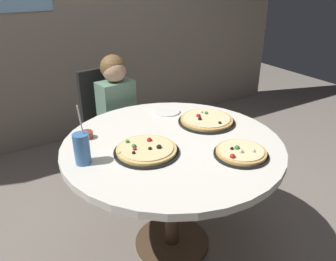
# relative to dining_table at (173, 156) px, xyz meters

# --- Properties ---
(ground_plane) EXTENTS (8.00, 8.00, 0.00)m
(ground_plane) POSITION_rel_dining_table_xyz_m (0.00, 0.00, -0.66)
(ground_plane) COLOR slate
(dining_table) EXTENTS (1.24, 1.24, 0.75)m
(dining_table) POSITION_rel_dining_table_xyz_m (0.00, 0.00, 0.00)
(dining_table) COLOR silver
(dining_table) RESTS_ON ground_plane
(chair_wooden) EXTENTS (0.45, 0.45, 0.95)m
(chair_wooden) POSITION_rel_dining_table_xyz_m (-0.01, 0.91, -0.13)
(chair_wooden) COLOR black
(chair_wooden) RESTS_ON ground_plane
(diner_child) EXTENTS (0.30, 0.42, 1.08)m
(diner_child) POSITION_rel_dining_table_xyz_m (0.01, 0.73, -0.17)
(diner_child) COLOR #3F4766
(diner_child) RESTS_ON ground_plane
(pizza_veggie) EXTENTS (0.35, 0.35, 0.05)m
(pizza_veggie) POSITION_rel_dining_table_xyz_m (-0.18, -0.03, 0.11)
(pizza_veggie) COLOR black
(pizza_veggie) RESTS_ON dining_table
(pizza_cheese) EXTENTS (0.36, 0.36, 0.05)m
(pizza_cheese) POSITION_rel_dining_table_xyz_m (0.32, 0.11, 0.11)
(pizza_cheese) COLOR black
(pizza_cheese) RESTS_ON dining_table
(pizza_pepperoni) EXTENTS (0.29, 0.29, 0.05)m
(pizza_pepperoni) POSITION_rel_dining_table_xyz_m (0.22, -0.32, 0.11)
(pizza_pepperoni) COLOR black
(pizza_pepperoni) RESTS_ON dining_table
(soda_cup) EXTENTS (0.08, 0.08, 0.31)m
(soda_cup) POSITION_rel_dining_table_xyz_m (-0.50, 0.04, 0.18)
(soda_cup) COLOR #3F72B2
(soda_cup) RESTS_ON dining_table
(sauce_bowl) EXTENTS (0.07, 0.07, 0.04)m
(sauce_bowl) POSITION_rel_dining_table_xyz_m (-0.40, 0.30, 0.11)
(sauce_bowl) COLOR brown
(sauce_bowl) RESTS_ON dining_table
(plate_small) EXTENTS (0.18, 0.18, 0.01)m
(plate_small) POSITION_rel_dining_table_xyz_m (0.20, 0.39, 0.10)
(plate_small) COLOR white
(plate_small) RESTS_ON dining_table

